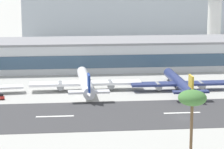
{
  "coord_description": "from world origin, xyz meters",
  "views": [
    {
      "loc": [
        -38.17,
        -154.64,
        45.35
      ],
      "look_at": [
        -18.73,
        36.42,
        7.1
      ],
      "focal_mm": 84.06,
      "sensor_mm": 36.0,
      "label": 1
    }
  ],
  "objects_px": {
    "airliner_gold_tail_gate_2": "(180,83)",
    "control_tower": "(215,11)",
    "service_baggage_tug_1": "(1,96)",
    "airliner_navy_tail_gate_1": "(86,83)",
    "terminal_building": "(120,54)",
    "palm_tree_1": "(192,99)",
    "distant_hotel_block": "(130,15)"
  },
  "relations": [
    {
      "from": "service_baggage_tug_1",
      "to": "palm_tree_1",
      "type": "relative_size",
      "value": 0.21
    },
    {
      "from": "distant_hotel_block",
      "to": "palm_tree_1",
      "type": "bearing_deg",
      "value": -93.68
    },
    {
      "from": "control_tower",
      "to": "service_baggage_tug_1",
      "type": "distance_m",
      "value": 147.44
    },
    {
      "from": "control_tower",
      "to": "palm_tree_1",
      "type": "distance_m",
      "value": 171.72
    },
    {
      "from": "terminal_building",
      "to": "airliner_navy_tail_gate_1",
      "type": "distance_m",
      "value": 50.15
    },
    {
      "from": "airliner_navy_tail_gate_1",
      "to": "service_baggage_tug_1",
      "type": "height_order",
      "value": "airliner_navy_tail_gate_1"
    },
    {
      "from": "control_tower",
      "to": "service_baggage_tug_1",
      "type": "xyz_separation_m",
      "value": [
        -107.32,
        -98.6,
        -22.29
      ]
    },
    {
      "from": "control_tower",
      "to": "airliner_gold_tail_gate_2",
      "type": "bearing_deg",
      "value": -113.7
    },
    {
      "from": "airliner_gold_tail_gate_2",
      "to": "terminal_building",
      "type": "bearing_deg",
      "value": 18.62
    },
    {
      "from": "control_tower",
      "to": "airliner_navy_tail_gate_1",
      "type": "xyz_separation_m",
      "value": [
        -76.35,
        -88.52,
        -20.16
      ]
    },
    {
      "from": "service_baggage_tug_1",
      "to": "distant_hotel_block",
      "type": "bearing_deg",
      "value": -51.56
    },
    {
      "from": "airliner_navy_tail_gate_1",
      "to": "palm_tree_1",
      "type": "xyz_separation_m",
      "value": [
        22.28,
        -74.23,
        11.41
      ]
    },
    {
      "from": "airliner_gold_tail_gate_2",
      "to": "control_tower",
      "type": "bearing_deg",
      "value": -23.99
    },
    {
      "from": "terminal_building",
      "to": "airliner_gold_tail_gate_2",
      "type": "relative_size",
      "value": 4.8
    },
    {
      "from": "airliner_navy_tail_gate_1",
      "to": "airliner_gold_tail_gate_2",
      "type": "distance_m",
      "value": 36.1
    },
    {
      "from": "terminal_building",
      "to": "airliner_gold_tail_gate_2",
      "type": "xyz_separation_m",
      "value": [
        17.07,
        -49.87,
        -3.85
      ]
    },
    {
      "from": "airliner_navy_tail_gate_1",
      "to": "terminal_building",
      "type": "bearing_deg",
      "value": -23.0
    },
    {
      "from": "airliner_gold_tail_gate_2",
      "to": "palm_tree_1",
      "type": "xyz_separation_m",
      "value": [
        -13.65,
        -70.69,
        11.62
      ]
    },
    {
      "from": "airliner_navy_tail_gate_1",
      "to": "palm_tree_1",
      "type": "height_order",
      "value": "palm_tree_1"
    },
    {
      "from": "distant_hotel_block",
      "to": "palm_tree_1",
      "type": "height_order",
      "value": "distant_hotel_block"
    },
    {
      "from": "control_tower",
      "to": "service_baggage_tug_1",
      "type": "relative_size",
      "value": 10.79
    },
    {
      "from": "control_tower",
      "to": "airliner_gold_tail_gate_2",
      "type": "relative_size",
      "value": 0.87
    },
    {
      "from": "palm_tree_1",
      "to": "airliner_navy_tail_gate_1",
      "type": "bearing_deg",
      "value": 106.71
    },
    {
      "from": "service_baggage_tug_1",
      "to": "palm_tree_1",
      "type": "height_order",
      "value": "palm_tree_1"
    },
    {
      "from": "control_tower",
      "to": "terminal_building",
      "type": "bearing_deg",
      "value": -143.73
    },
    {
      "from": "control_tower",
      "to": "distant_hotel_block",
      "type": "distance_m",
      "value": 68.77
    },
    {
      "from": "airliner_gold_tail_gate_2",
      "to": "service_baggage_tug_1",
      "type": "xyz_separation_m",
      "value": [
        -66.9,
        -6.54,
        -1.91
      ]
    },
    {
      "from": "terminal_building",
      "to": "airliner_navy_tail_gate_1",
      "type": "height_order",
      "value": "terminal_building"
    },
    {
      "from": "airliner_gold_tail_gate_2",
      "to": "palm_tree_1",
      "type": "height_order",
      "value": "palm_tree_1"
    },
    {
      "from": "terminal_building",
      "to": "control_tower",
      "type": "distance_m",
      "value": 73.2
    },
    {
      "from": "control_tower",
      "to": "airliner_gold_tail_gate_2",
      "type": "xyz_separation_m",
      "value": [
        -40.42,
        -92.06,
        -20.37
      ]
    },
    {
      "from": "distant_hotel_block",
      "to": "palm_tree_1",
      "type": "relative_size",
      "value": 8.18
    }
  ]
}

